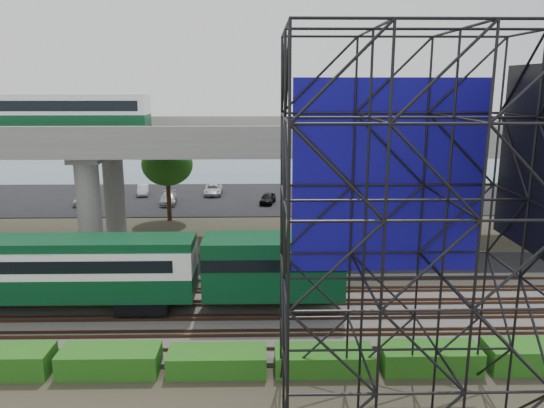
{
  "coord_description": "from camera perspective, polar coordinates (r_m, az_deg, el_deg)",
  "views": [
    {
      "loc": [
        3.11,
        -26.87,
        13.17
      ],
      "look_at": [
        3.76,
        6.0,
        5.7
      ],
      "focal_mm": 35.0,
      "sensor_mm": 36.0,
      "label": 1
    }
  ],
  "objects": [
    {
      "name": "parked_cars",
      "position": [
        61.82,
        -2.95,
        1.14
      ],
      "size": [
        35.66,
        9.51,
        1.27
      ],
      "color": "silver",
      "rests_on": "parking_lot"
    },
    {
      "name": "service_road",
      "position": [
        39.73,
        -5.6,
        -6.55
      ],
      "size": [
        90.0,
        5.0,
        0.08
      ],
      "primitive_type": "cube",
      "color": "black",
      "rests_on": "ground"
    },
    {
      "name": "harbor_water",
      "position": [
        83.96,
        -3.25,
        3.77
      ],
      "size": [
        140.0,
        40.0,
        0.03
      ],
      "primitive_type": "cube",
      "color": "#445D70",
      "rests_on": "ground"
    },
    {
      "name": "parking_lot",
      "position": [
        62.34,
        -3.97,
        0.62
      ],
      "size": [
        90.0,
        18.0,
        0.08
      ],
      "primitive_type": "cube",
      "color": "black",
      "rests_on": "ground"
    },
    {
      "name": "trees",
      "position": [
        44.38,
        -11.22,
        2.71
      ],
      "size": [
        40.94,
        16.94,
        7.69
      ],
      "color": "#382314",
      "rests_on": "ground"
    },
    {
      "name": "rail_tracks",
      "position": [
        31.77,
        -6.79,
        -11.23
      ],
      "size": [
        90.0,
        9.52,
        0.16
      ],
      "color": "#472D1E",
      "rests_on": "ballast_bed"
    },
    {
      "name": "hedge_strip",
      "position": [
        25.93,
        -5.88,
        -16.36
      ],
      "size": [
        34.6,
        1.8,
        1.2
      ],
      "color": "#1B5B14",
      "rests_on": "ground"
    },
    {
      "name": "ballast_bed",
      "position": [
        31.84,
        -6.78,
        -11.52
      ],
      "size": [
        90.0,
        12.0,
        0.2
      ],
      "primitive_type": "cube",
      "color": "slate",
      "rests_on": "ground"
    },
    {
      "name": "overpass",
      "position": [
        43.33,
        -6.44,
        6.16
      ],
      "size": [
        80.0,
        12.0,
        12.4
      ],
      "color": "#9E9B93",
      "rests_on": "ground"
    },
    {
      "name": "commuter_train",
      "position": [
        32.64,
        -21.35,
        -6.48
      ],
      "size": [
        29.3,
        3.06,
        4.3
      ],
      "color": "black",
      "rests_on": "rail_tracks"
    },
    {
      "name": "scaffold_tower",
      "position": [
        20.44,
        14.11,
        -3.77
      ],
      "size": [
        9.36,
        6.36,
        15.0
      ],
      "color": "black",
      "rests_on": "ground"
    },
    {
      "name": "ground",
      "position": [
        30.08,
        -7.15,
        -13.26
      ],
      "size": [
        140.0,
        140.0,
        0.0
      ],
      "primitive_type": "plane",
      "color": "#474233",
      "rests_on": "ground"
    }
  ]
}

